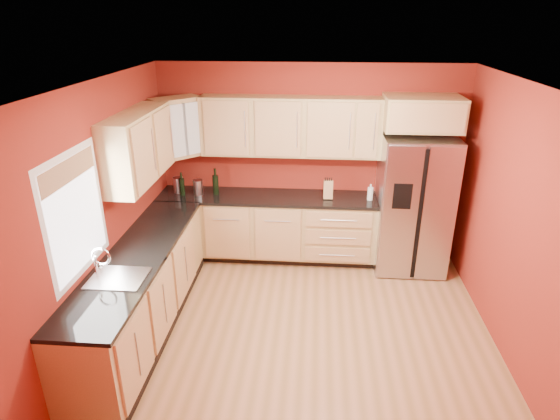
% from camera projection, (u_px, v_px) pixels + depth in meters
% --- Properties ---
extents(floor, '(4.00, 4.00, 0.00)m').
position_uv_depth(floor, '(302.00, 335.00, 4.98)').
color(floor, olive).
rests_on(floor, ground).
extents(ceiling, '(4.00, 4.00, 0.00)m').
position_uv_depth(ceiling, '(308.00, 85.00, 3.96)').
color(ceiling, silver).
rests_on(ceiling, wall_back).
extents(wall_back, '(4.00, 0.04, 2.60)m').
position_uv_depth(wall_back, '(309.00, 163.00, 6.31)').
color(wall_back, maroon).
rests_on(wall_back, floor).
extents(wall_front, '(4.00, 0.04, 2.60)m').
position_uv_depth(wall_front, '(294.00, 372.00, 2.63)').
color(wall_front, maroon).
rests_on(wall_front, floor).
extents(wall_left, '(0.04, 4.00, 2.60)m').
position_uv_depth(wall_left, '(103.00, 217.00, 4.62)').
color(wall_left, maroon).
rests_on(wall_left, floor).
extents(wall_right, '(0.04, 4.00, 2.60)m').
position_uv_depth(wall_right, '(521.00, 231.00, 4.32)').
color(wall_right, maroon).
rests_on(wall_right, floor).
extents(base_cabinets_back, '(2.90, 0.60, 0.88)m').
position_uv_depth(base_cabinets_back, '(267.00, 228.00, 6.41)').
color(base_cabinets_back, '#A68951').
rests_on(base_cabinets_back, floor).
extents(base_cabinets_left, '(0.60, 2.80, 0.88)m').
position_uv_depth(base_cabinets_left, '(142.00, 293.00, 4.93)').
color(base_cabinets_left, '#A68951').
rests_on(base_cabinets_left, floor).
extents(countertop_back, '(2.90, 0.62, 0.04)m').
position_uv_depth(countertop_back, '(267.00, 197.00, 6.22)').
color(countertop_back, black).
rests_on(countertop_back, base_cabinets_back).
extents(countertop_left, '(0.62, 2.80, 0.04)m').
position_uv_depth(countertop_left, '(138.00, 254.00, 4.75)').
color(countertop_left, black).
rests_on(countertop_left, base_cabinets_left).
extents(upper_cabinets_back, '(2.30, 0.33, 0.75)m').
position_uv_depth(upper_cabinets_back, '(291.00, 126.00, 5.97)').
color(upper_cabinets_back, '#A68951').
rests_on(upper_cabinets_back, wall_back).
extents(upper_cabinets_left, '(0.33, 1.35, 0.75)m').
position_uv_depth(upper_cabinets_left, '(139.00, 147.00, 5.07)').
color(upper_cabinets_left, '#A68951').
rests_on(upper_cabinets_left, wall_left).
extents(corner_upper_cabinet, '(0.67, 0.67, 0.75)m').
position_uv_depth(corner_upper_cabinet, '(178.00, 127.00, 5.92)').
color(corner_upper_cabinet, '#A68951').
rests_on(corner_upper_cabinet, wall_back).
extents(over_fridge_cabinet, '(0.92, 0.60, 0.40)m').
position_uv_depth(over_fridge_cabinet, '(422.00, 113.00, 5.64)').
color(over_fridge_cabinet, '#A68951').
rests_on(over_fridge_cabinet, wall_back).
extents(refrigerator, '(0.90, 0.75, 1.78)m').
position_uv_depth(refrigerator, '(413.00, 204.00, 6.02)').
color(refrigerator, silver).
rests_on(refrigerator, floor).
extents(window, '(0.03, 0.90, 1.00)m').
position_uv_depth(window, '(76.00, 214.00, 4.06)').
color(window, white).
rests_on(window, wall_left).
extents(sink_faucet, '(0.50, 0.42, 0.30)m').
position_uv_depth(sink_faucet, '(116.00, 264.00, 4.23)').
color(sink_faucet, white).
rests_on(sink_faucet, countertop_left).
extents(canister_left, '(0.14, 0.14, 0.21)m').
position_uv_depth(canister_left, '(198.00, 187.00, 6.22)').
color(canister_left, silver).
rests_on(canister_left, countertop_back).
extents(canister_right, '(0.16, 0.16, 0.21)m').
position_uv_depth(canister_right, '(178.00, 185.00, 6.30)').
color(canister_right, silver).
rests_on(canister_right, countertop_back).
extents(wine_bottle_a, '(0.09, 0.09, 0.32)m').
position_uv_depth(wine_bottle_a, '(182.00, 184.00, 6.18)').
color(wine_bottle_a, black).
rests_on(wine_bottle_a, countertop_back).
extents(wine_bottle_b, '(0.09, 0.09, 0.36)m').
position_uv_depth(wine_bottle_b, '(215.00, 181.00, 6.20)').
color(wine_bottle_b, black).
rests_on(wine_bottle_b, countertop_back).
extents(knife_block, '(0.12, 0.11, 0.24)m').
position_uv_depth(knife_block, '(328.00, 190.00, 6.09)').
color(knife_block, '#AB8153').
rests_on(knife_block, countertop_back).
extents(soap_dispenser, '(0.08, 0.08, 0.21)m').
position_uv_depth(soap_dispenser, '(370.00, 192.00, 6.04)').
color(soap_dispenser, white).
rests_on(soap_dispenser, countertop_back).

